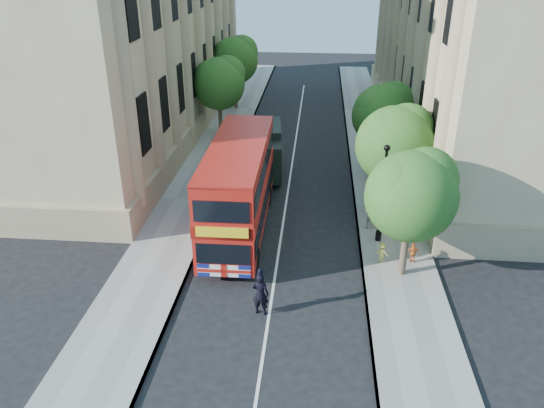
% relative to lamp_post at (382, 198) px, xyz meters
% --- Properties ---
extents(ground, '(120.00, 120.00, 0.00)m').
position_rel_lamp_post_xyz_m(ground, '(-5.00, -6.00, -2.51)').
color(ground, black).
rests_on(ground, ground).
extents(pavement_right, '(3.50, 80.00, 0.12)m').
position_rel_lamp_post_xyz_m(pavement_right, '(0.75, 4.00, -2.45)').
color(pavement_right, gray).
rests_on(pavement_right, ground).
extents(pavement_left, '(3.50, 80.00, 0.12)m').
position_rel_lamp_post_xyz_m(pavement_left, '(-10.75, 4.00, -2.45)').
color(pavement_left, gray).
rests_on(pavement_left, ground).
extents(building_right, '(12.00, 38.00, 18.00)m').
position_rel_lamp_post_xyz_m(building_right, '(8.80, 18.00, 6.49)').
color(building_right, tan).
rests_on(building_right, ground).
extents(building_left, '(12.00, 38.00, 18.00)m').
position_rel_lamp_post_xyz_m(building_left, '(-18.80, 18.00, 6.49)').
color(building_left, tan).
rests_on(building_left, ground).
extents(tree_right_near, '(4.00, 4.00, 6.08)m').
position_rel_lamp_post_xyz_m(tree_right_near, '(0.84, -2.97, 1.74)').
color(tree_right_near, '#473828').
rests_on(tree_right_near, ground).
extents(tree_right_mid, '(4.20, 4.20, 6.37)m').
position_rel_lamp_post_xyz_m(tree_right_mid, '(0.84, 3.03, 1.93)').
color(tree_right_mid, '#473828').
rests_on(tree_right_mid, ground).
extents(tree_right_far, '(4.00, 4.00, 6.15)m').
position_rel_lamp_post_xyz_m(tree_right_far, '(0.84, 9.03, 1.80)').
color(tree_right_far, '#473828').
rests_on(tree_right_far, ground).
extents(tree_left_far, '(4.00, 4.00, 6.30)m').
position_rel_lamp_post_xyz_m(tree_left_far, '(-10.96, 16.03, 1.93)').
color(tree_left_far, '#473828').
rests_on(tree_left_far, ground).
extents(tree_left_back, '(4.20, 4.20, 6.65)m').
position_rel_lamp_post_xyz_m(tree_left_back, '(-10.96, 24.03, 2.20)').
color(tree_left_back, '#473828').
rests_on(tree_left_back, ground).
extents(lamp_post, '(0.32, 0.32, 5.16)m').
position_rel_lamp_post_xyz_m(lamp_post, '(0.00, 0.00, 0.00)').
color(lamp_post, black).
rests_on(lamp_post, pavement_right).
extents(double_decker_bus, '(2.85, 10.33, 4.76)m').
position_rel_lamp_post_xyz_m(double_decker_bus, '(-7.23, 0.53, 0.12)').
color(double_decker_bus, '#A8130B').
rests_on(double_decker_bus, ground).
extents(box_van, '(2.76, 5.74, 3.18)m').
position_rel_lamp_post_xyz_m(box_van, '(-6.79, 8.52, -0.95)').
color(box_van, black).
rests_on(box_van, ground).
extents(police_constable, '(0.76, 0.55, 1.92)m').
position_rel_lamp_post_xyz_m(police_constable, '(-5.36, -6.39, -1.55)').
color(police_constable, black).
rests_on(police_constable, ground).
extents(woman_pedestrian, '(1.03, 0.86, 1.88)m').
position_rel_lamp_post_xyz_m(woman_pedestrian, '(-0.40, 1.36, -1.45)').
color(woman_pedestrian, silver).
rests_on(woman_pedestrian, pavement_right).
extents(child_a, '(0.63, 0.37, 1.01)m').
position_rel_lamp_post_xyz_m(child_a, '(1.42, -1.98, -1.88)').
color(child_a, orange).
rests_on(child_a, pavement_right).
extents(child_b, '(0.73, 0.55, 1.01)m').
position_rel_lamp_post_xyz_m(child_b, '(-0.05, -2.08, -1.89)').
color(child_b, '#CFC746').
rests_on(child_b, pavement_right).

